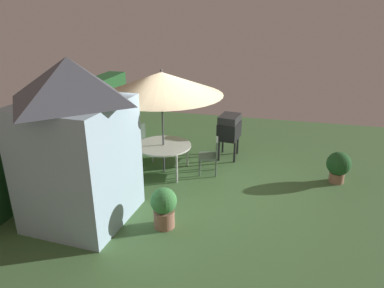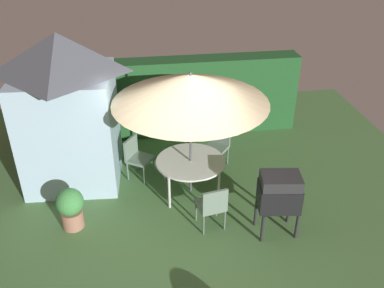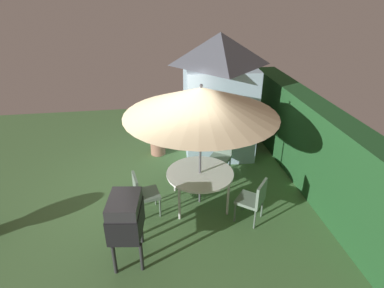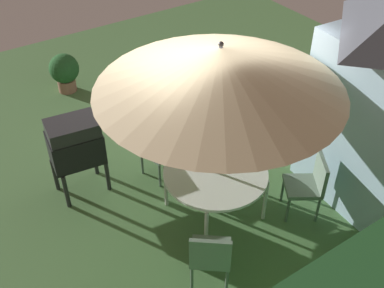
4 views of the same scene
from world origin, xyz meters
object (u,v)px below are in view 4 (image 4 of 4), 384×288
at_px(bbq_grill, 75,143).
at_px(chair_toward_hedge, 310,183).
at_px(patio_table, 216,175).
at_px(potted_plant_by_shed, 64,71).
at_px(potted_plant_by_grill, 299,109).
at_px(chair_near_shed, 156,144).
at_px(chair_far_side, 210,255).
at_px(patio_umbrella, 220,69).

relative_size(bbq_grill, chair_toward_hedge, 1.33).
bearing_deg(bbq_grill, patio_table, 132.91).
xyz_separation_m(patio_table, potted_plant_by_shed, (0.47, -4.13, -0.25)).
bearing_deg(potted_plant_by_grill, chair_toward_hedge, 49.84).
relative_size(patio_table, potted_plant_by_grill, 1.71).
height_order(chair_near_shed, chair_far_side, same).
bearing_deg(patio_umbrella, chair_near_shed, -79.48).
xyz_separation_m(patio_umbrella, bbq_grill, (1.32, -1.42, -1.39)).
bearing_deg(potted_plant_by_grill, chair_near_shed, -9.30).
height_order(patio_table, potted_plant_by_shed, potted_plant_by_shed).
xyz_separation_m(bbq_grill, chair_toward_hedge, (-2.37, 2.10, -0.33)).
height_order(patio_table, potted_plant_by_grill, potted_plant_by_grill).
height_order(chair_far_side, potted_plant_by_shed, chair_far_side).
distance_m(chair_near_shed, chair_toward_hedge, 2.24).
bearing_deg(potted_plant_by_shed, chair_far_side, 87.00).
bearing_deg(chair_toward_hedge, bbq_grill, -41.56).
bearing_deg(potted_plant_by_shed, chair_toward_hedge, 107.49).
xyz_separation_m(patio_table, chair_toward_hedge, (-1.05, 0.68, -0.15)).
bearing_deg(patio_table, chair_toward_hedge, 147.03).
height_order(chair_near_shed, chair_toward_hedge, same).
height_order(chair_far_side, chair_toward_hedge, same).
bearing_deg(chair_near_shed, patio_umbrella, 100.52).
distance_m(patio_umbrella, potted_plant_by_shed, 4.53).
distance_m(bbq_grill, chair_near_shed, 1.18).
bearing_deg(potted_plant_by_grill, potted_plant_by_shed, -50.98).
height_order(patio_table, chair_near_shed, chair_near_shed).
height_order(patio_umbrella, bbq_grill, patio_umbrella).
bearing_deg(chair_near_shed, chair_toward_hedge, 124.42).
bearing_deg(chair_far_side, bbq_grill, -75.84).
distance_m(chair_far_side, potted_plant_by_grill, 3.43).
bearing_deg(potted_plant_by_shed, bbq_grill, 72.51).
relative_size(patio_umbrella, chair_toward_hedge, 3.19).
xyz_separation_m(patio_umbrella, potted_plant_by_shed, (0.47, -4.13, -1.81)).
relative_size(chair_far_side, potted_plant_by_shed, 1.20).
distance_m(patio_table, chair_far_side, 1.18).
distance_m(chair_near_shed, potted_plant_by_grill, 2.51).
bearing_deg(bbq_grill, potted_plant_by_shed, -107.49).
xyz_separation_m(patio_umbrella, chair_near_shed, (0.22, -1.17, -1.72)).
xyz_separation_m(chair_toward_hedge, potted_plant_by_grill, (-1.22, -1.44, -0.09)).
relative_size(patio_umbrella, chair_near_shed, 3.19).
bearing_deg(chair_near_shed, potted_plant_by_grill, 170.70).
distance_m(patio_umbrella, chair_near_shed, 2.09).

